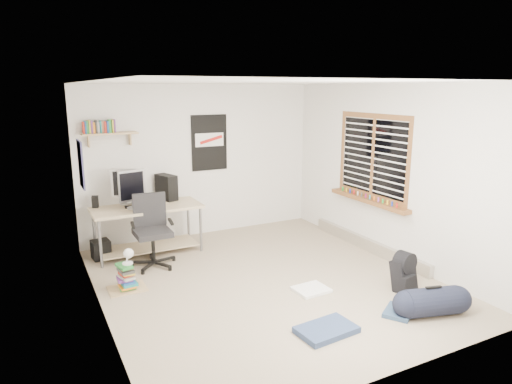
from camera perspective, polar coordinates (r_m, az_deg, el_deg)
name	(u,v)px	position (r m, az deg, el deg)	size (l,w,h in m)	color
floor	(265,281)	(6.01, 1.10, -11.08)	(4.00, 4.50, 0.01)	gray
ceiling	(266,82)	(5.49, 1.22, 13.61)	(4.00, 4.50, 0.01)	white
back_wall	(201,161)	(7.65, -6.91, 3.86)	(4.00, 0.01, 2.50)	silver
left_wall	(95,205)	(5.01, -19.47, -1.54)	(0.01, 4.50, 2.50)	silver
right_wall	(389,173)	(6.79, 16.24, 2.30)	(0.01, 4.50, 2.50)	silver
desk	(148,230)	(7.03, -13.35, -4.61)	(1.58, 0.69, 0.72)	tan
monitor_left	(125,191)	(7.11, -16.10, 0.12)	(0.38, 0.09, 0.41)	#B2B1B7
monitor_right	(133,194)	(6.80, -15.17, -0.24)	(0.41, 0.10, 0.45)	#A8A9AD
pc_tower	(166,187)	(7.25, -11.13, 0.57)	(0.18, 0.38, 0.40)	black
keyboard	(138,206)	(6.95, -14.51, -1.75)	(0.38, 0.13, 0.02)	black
speaker_left	(95,202)	(7.07, -19.46, -1.17)	(0.09, 0.09, 0.18)	black
speaker_right	(154,201)	(6.83, -12.66, -1.16)	(0.09, 0.09, 0.19)	black
office_chair	(152,232)	(6.47, -12.82, -4.94)	(0.66, 0.66, 1.01)	black
wall_shelf	(110,134)	(7.10, -17.81, 6.97)	(0.80, 0.22, 0.24)	tan
poster_back_wall	(209,143)	(7.63, -5.85, 6.15)	(0.62, 0.03, 0.92)	black
poster_left_wall	(81,164)	(6.14, -21.05, 3.25)	(0.02, 0.42, 0.60)	navy
window	(372,157)	(6.94, 14.31, 4.31)	(0.10, 1.50, 1.26)	brown
baseboard_heater	(367,244)	(7.26, 13.75, -6.36)	(0.08, 2.50, 0.18)	#B7B2A8
backpack	(404,275)	(5.96, 17.96, -9.82)	(0.29, 0.23, 0.38)	black
duffel_bag	(432,303)	(5.47, 21.15, -12.83)	(0.31, 0.31, 0.61)	black
tshirt	(311,289)	(5.76, 6.91, -12.00)	(0.41, 0.34, 0.04)	white
jeans_a	(326,330)	(4.90, 8.79, -16.66)	(0.60, 0.38, 0.07)	navy
jeans_b	(398,312)	(5.43, 17.37, -14.10)	(0.37, 0.27, 0.05)	navy
book_stack	(127,278)	(5.93, -15.87, -10.29)	(0.41, 0.34, 0.28)	olive
desk_lamp	(127,261)	(5.83, -15.78, -8.25)	(0.13, 0.22, 0.22)	white
subwoofer	(101,249)	(7.06, -18.82, -6.82)	(0.24, 0.24, 0.27)	black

